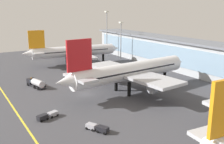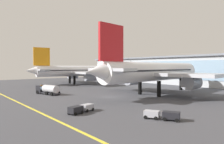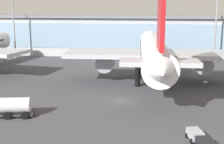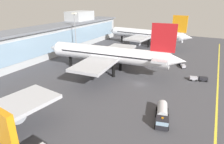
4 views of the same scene
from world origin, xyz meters
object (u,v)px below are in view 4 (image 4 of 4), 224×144
(apron_light_mast_centre, at_px, (75,26))
(baggage_tug_near, at_px, (182,65))
(airliner_near_right, at_px, (109,55))
(airliner_far_right, at_px, (146,34))
(fuel_tanker_truck, at_px, (162,115))
(service_truck_far, at_px, (199,79))

(apron_light_mast_centre, bearing_deg, baggage_tug_near, -86.28)
(airliner_near_right, bearing_deg, apron_light_mast_centre, -35.88)
(airliner_near_right, distance_m, apron_light_mast_centre, 32.36)
(airliner_far_right, xyz_separation_m, fuel_tanker_truck, (-69.40, -27.00, -4.96))
(airliner_near_right, xyz_separation_m, airliner_far_right, (48.08, 1.96, -0.35))
(service_truck_far, distance_m, apron_light_mast_centre, 59.47)
(baggage_tug_near, distance_m, service_truck_far, 14.60)
(service_truck_far, bearing_deg, airliner_far_right, 111.04)
(baggage_tug_near, xyz_separation_m, service_truck_far, (-12.56, -7.44, 0.00))
(service_truck_far, bearing_deg, fuel_tanker_truck, -117.20)
(airliner_near_right, bearing_deg, baggage_tug_near, -144.51)
(service_truck_far, relative_size, apron_light_mast_centre, 0.30)
(service_truck_far, bearing_deg, airliner_near_right, 175.99)
(airliner_near_right, height_order, airliner_far_right, airliner_near_right)
(airliner_far_right, distance_m, apron_light_mast_centre, 41.22)
(airliner_near_right, relative_size, fuel_tanker_truck, 5.60)
(airliner_near_right, height_order, service_truck_far, airliner_near_right)
(apron_light_mast_centre, bearing_deg, airliner_near_right, -120.76)
(service_truck_far, xyz_separation_m, apron_light_mast_centre, (9.31, 57.43, 12.34))
(baggage_tug_near, xyz_separation_m, apron_light_mast_centre, (-3.25, 49.99, 12.34))
(airliner_near_right, relative_size, apron_light_mast_centre, 2.69)
(airliner_near_right, bearing_deg, fuel_tanker_truck, 134.46)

